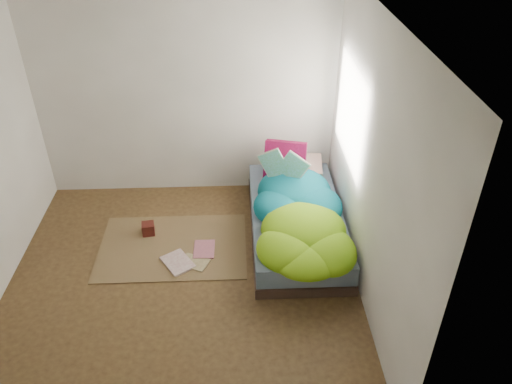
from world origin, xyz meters
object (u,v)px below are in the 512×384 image
wooden_box (148,229)px  pillow_magenta (285,162)px  floor_book_b (194,250)px  bed (296,222)px  floor_book_a (167,267)px  open_book (283,158)px

wooden_box → pillow_magenta: bearing=19.8°
floor_book_b → bed: bearing=13.9°
bed → floor_book_a: 1.50m
open_book → floor_book_b: bearing=-128.7°
wooden_box → open_book: bearing=8.9°
pillow_magenta → floor_book_b: (-1.06, -0.90, -0.55)m
pillow_magenta → floor_book_a: 1.84m
wooden_box → floor_book_b: bearing=-31.8°
open_book → wooden_box: (-1.53, -0.24, -0.75)m
bed → open_book: bearing=114.1°
bed → floor_book_b: 1.18m
bed → open_book: 0.74m
pillow_magenta → floor_book_a: (-1.32, -1.16, -0.56)m
floor_book_a → floor_book_b: floor_book_b is taller
pillow_magenta → floor_book_b: size_ratio=1.58×
pillow_magenta → wooden_box: 1.76m
bed → wooden_box: bearing=177.8°
pillow_magenta → open_book: 0.42m
pillow_magenta → floor_book_a: bearing=-124.7°
floor_book_b → open_book: bearing=30.4°
open_book → wooden_box: size_ratio=3.53×
open_book → pillow_magenta: bearing=102.3°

